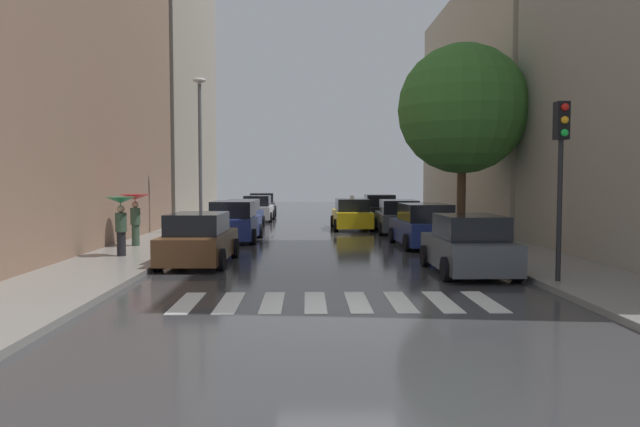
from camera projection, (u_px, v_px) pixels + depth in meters
name	position (u px, v px, depth m)	size (l,w,h in m)	color
ground_plane	(317.00, 224.00, 35.27)	(28.00, 72.00, 0.04)	#373739
sidewalk_left	(209.00, 222.00, 35.12)	(3.00, 72.00, 0.15)	gray
sidewalk_right	(424.00, 222.00, 35.42)	(3.00, 72.00, 0.15)	gray
crosswalk_stripes	(336.00, 302.00, 12.32)	(6.75, 2.20, 0.01)	silver
building_left_mid	(154.00, 64.00, 39.74)	(6.00, 15.27, 21.12)	#9E9384
building_right_mid	(507.00, 109.00, 33.64)	(6.00, 18.34, 13.41)	#B2A38C
parked_car_left_nearest	(199.00, 240.00, 18.00)	(2.09, 4.38, 1.58)	brown
parked_car_left_second	(234.00, 222.00, 24.78)	(2.23, 4.07, 1.72)	navy
parked_car_left_third	(243.00, 215.00, 30.80)	(2.07, 4.34, 1.59)	navy
parked_car_left_fourth	(258.00, 209.00, 37.16)	(2.02, 4.03, 1.63)	silver
parked_car_left_fifth	(262.00, 205.00, 43.93)	(2.28, 4.37, 1.66)	#474C51
parked_car_right_nearest	(468.00, 246.00, 16.11)	(2.04, 4.01, 1.63)	#474C51
parked_car_right_second	(424.00, 227.00, 22.72)	(2.27, 4.46, 1.68)	navy
parked_car_right_third	(398.00, 217.00, 28.91)	(2.32, 4.85, 1.63)	#474C51
parked_car_right_fourth	(379.00, 210.00, 35.60)	(2.20, 4.20, 1.74)	black
taxi_midroad	(352.00, 215.00, 31.01)	(2.11, 4.58, 1.81)	yellow
pedestrian_foreground	(121.00, 214.00, 18.71)	(0.95, 0.95, 1.90)	black
pedestrian_near_tree	(135.00, 207.00, 21.66)	(1.12, 1.12, 1.92)	#38513D
street_tree_right	(462.00, 109.00, 24.09)	(5.35, 5.35, 8.06)	#513823
traffic_light_right_corner	(561.00, 151.00, 13.89)	(0.30, 0.42, 4.30)	black
lamp_post_left	(200.00, 144.00, 26.93)	(0.60, 0.28, 7.16)	#595B60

